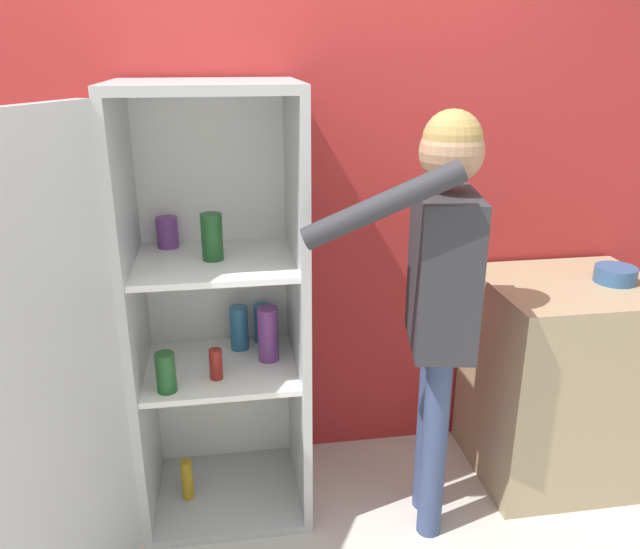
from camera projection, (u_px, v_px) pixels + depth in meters
The scene contains 5 objects.
wall_back at pixel (272, 194), 2.68m from camera, with size 7.00×0.06×2.55m.
refrigerator at pixel (184, 324), 2.37m from camera, with size 1.04×1.16×1.76m.
person at pixel (440, 274), 2.27m from camera, with size 0.68×0.50×1.68m.
counter at pixel (561, 379), 2.80m from camera, with size 0.73×0.63×0.93m.
bowl at pixel (615, 274), 2.64m from camera, with size 0.17×0.17×0.07m.
Camera 1 is at (-0.21, -1.66, 1.86)m, focal length 35.00 mm.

